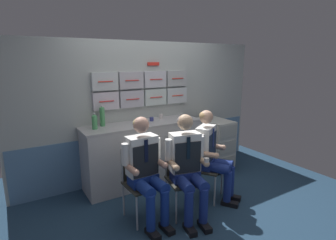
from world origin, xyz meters
TOP-DOWN VIEW (x-y plane):
  - ground at (0.00, 0.00)m, footprint 4.80×4.80m
  - galley_bulkhead at (-0.01, 1.37)m, footprint 4.20×0.14m
  - galley_counter at (-0.24, 1.09)m, footprint 1.83×0.53m
  - service_trolley at (1.05, 0.93)m, footprint 0.40×0.65m
  - folding_chair_left at (-0.68, 0.31)m, footprint 0.41×0.41m
  - crew_member_left at (-0.68, 0.14)m, footprint 0.49×0.60m
  - folding_chair_right at (-0.18, 0.13)m, footprint 0.48×0.48m
  - crew_member_right at (-0.22, -0.03)m, footprint 0.51×0.65m
  - folding_chair_by_counter at (0.22, 0.29)m, footprint 0.55×0.55m
  - crew_member_by_counter at (0.31, 0.16)m, footprint 0.59×0.65m
  - sparkling_bottle_green at (-0.96, 1.11)m, footprint 0.07×0.07m
  - water_bottle_short at (-0.81, 1.22)m, footprint 0.07×0.07m
  - espresso_cup_small at (0.13, 1.19)m, footprint 0.06×0.06m
  - paper_cup_tan at (-0.28, 1.04)m, footprint 0.07×0.07m
  - paper_cup_blue at (-0.07, 1.14)m, footprint 0.06×0.06m

SIDE VIEW (x-z plane):
  - ground at x=0.00m, z-range -0.04..0.00m
  - service_trolley at x=1.05m, z-range 0.03..0.90m
  - galley_counter at x=-0.24m, z-range 0.00..0.95m
  - folding_chair_left at x=-0.68m, z-range 0.10..0.94m
  - folding_chair_right at x=-0.18m, z-range 0.10..0.94m
  - folding_chair_by_counter at x=0.22m, z-range 0.10..0.94m
  - crew_member_by_counter at x=0.31m, z-range 0.06..1.28m
  - crew_member_left at x=-0.68m, z-range 0.06..1.31m
  - crew_member_right at x=-0.22m, z-range 0.06..1.31m
  - paper_cup_blue at x=-0.07m, z-range 0.95..1.01m
  - espresso_cup_small at x=0.13m, z-range 0.95..1.03m
  - paper_cup_tan at x=-0.28m, z-range 0.95..1.03m
  - sparkling_bottle_green at x=-0.96m, z-range 0.94..1.16m
  - galley_bulkhead at x=-0.01m, z-range -0.01..2.14m
  - water_bottle_short at x=-0.81m, z-range 0.94..1.24m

